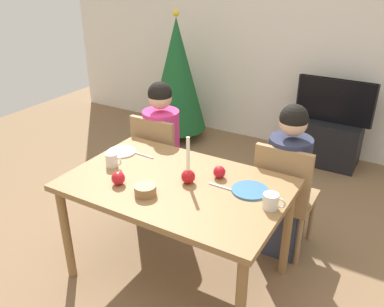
{
  "coord_description": "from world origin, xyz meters",
  "views": [
    {
      "loc": [
        1.2,
        -1.87,
        2.03
      ],
      "look_at": [
        0.0,
        0.2,
        0.87
      ],
      "focal_mm": 37.63,
      "sensor_mm": 36.0,
      "label": 1
    }
  ],
  "objects_px": {
    "chair_right": "(284,193)",
    "bowl_walnuts": "(145,190)",
    "dining_table": "(176,194)",
    "plate_right": "(250,190)",
    "mug_right": "(271,201)",
    "tv": "(335,101)",
    "christmas_tree": "(177,75)",
    "chair_left": "(160,159)",
    "person_left_child": "(162,152)",
    "plate_left": "(122,152)",
    "tv_stand": "(328,142)",
    "apple_by_left_plate": "(219,172)",
    "candle_centerpiece": "(188,174)",
    "apple_near_candle": "(118,178)",
    "person_right_child": "(286,184)",
    "mug_left": "(112,160)"
  },
  "relations": [
    {
      "from": "person_right_child",
      "to": "plate_right",
      "type": "bearing_deg",
      "value": -99.2
    },
    {
      "from": "chair_right",
      "to": "bowl_walnuts",
      "type": "bearing_deg",
      "value": -126.51
    },
    {
      "from": "dining_table",
      "to": "tv_stand",
      "type": "bearing_deg",
      "value": 78.09
    },
    {
      "from": "candle_centerpiece",
      "to": "apple_by_left_plate",
      "type": "bearing_deg",
      "value": 49.25
    },
    {
      "from": "chair_left",
      "to": "person_left_child",
      "type": "xyz_separation_m",
      "value": [
        0.0,
        0.03,
        0.06
      ]
    },
    {
      "from": "person_right_child",
      "to": "dining_table",
      "type": "bearing_deg",
      "value": -129.59
    },
    {
      "from": "plate_left",
      "to": "bowl_walnuts",
      "type": "relative_size",
      "value": 1.58
    },
    {
      "from": "chair_left",
      "to": "chair_right",
      "type": "relative_size",
      "value": 1.0
    },
    {
      "from": "tv",
      "to": "christmas_tree",
      "type": "bearing_deg",
      "value": -172.46
    },
    {
      "from": "plate_right",
      "to": "plate_left",
      "type": "bearing_deg",
      "value": 178.11
    },
    {
      "from": "chair_left",
      "to": "candle_centerpiece",
      "type": "xyz_separation_m",
      "value": [
        0.62,
        -0.57,
        0.3
      ]
    },
    {
      "from": "dining_table",
      "to": "mug_right",
      "type": "xyz_separation_m",
      "value": [
        0.62,
        0.02,
        0.13
      ]
    },
    {
      "from": "dining_table",
      "to": "mug_right",
      "type": "relative_size",
      "value": 10.42
    },
    {
      "from": "dining_table",
      "to": "plate_right",
      "type": "xyz_separation_m",
      "value": [
        0.45,
        0.14,
        0.09
      ]
    },
    {
      "from": "candle_centerpiece",
      "to": "apple_by_left_plate",
      "type": "distance_m",
      "value": 0.21
    },
    {
      "from": "dining_table",
      "to": "tv_stand",
      "type": "distance_m",
      "value": 2.39
    },
    {
      "from": "plate_left",
      "to": "apple_near_candle",
      "type": "height_order",
      "value": "apple_near_candle"
    },
    {
      "from": "dining_table",
      "to": "mug_right",
      "type": "height_order",
      "value": "mug_right"
    },
    {
      "from": "chair_left",
      "to": "plate_left",
      "type": "distance_m",
      "value": 0.5
    },
    {
      "from": "chair_left",
      "to": "plate_right",
      "type": "distance_m",
      "value": 1.13
    },
    {
      "from": "plate_left",
      "to": "tv",
      "type": "bearing_deg",
      "value": 63.42
    },
    {
      "from": "dining_table",
      "to": "apple_by_left_plate",
      "type": "xyz_separation_m",
      "value": [
        0.21,
        0.19,
        0.12
      ]
    },
    {
      "from": "plate_right",
      "to": "apple_by_left_plate",
      "type": "distance_m",
      "value": 0.25
    },
    {
      "from": "christmas_tree",
      "to": "candle_centerpiece",
      "type": "bearing_deg",
      "value": -56.24
    },
    {
      "from": "tv",
      "to": "apple_near_candle",
      "type": "distance_m",
      "value": 2.62
    },
    {
      "from": "chair_left",
      "to": "candle_centerpiece",
      "type": "height_order",
      "value": "candle_centerpiece"
    },
    {
      "from": "tv",
      "to": "christmas_tree",
      "type": "distance_m",
      "value": 1.79
    },
    {
      "from": "tv",
      "to": "tv_stand",
      "type": "bearing_deg",
      "value": -90.0
    },
    {
      "from": "dining_table",
      "to": "mug_left",
      "type": "xyz_separation_m",
      "value": [
        -0.5,
        -0.03,
        0.13
      ]
    },
    {
      "from": "person_left_child",
      "to": "tv_stand",
      "type": "distance_m",
      "value": 1.98
    },
    {
      "from": "person_right_child",
      "to": "apple_near_candle",
      "type": "xyz_separation_m",
      "value": [
        -0.83,
        -0.84,
        0.22
      ]
    },
    {
      "from": "chair_left",
      "to": "apple_near_candle",
      "type": "xyz_separation_m",
      "value": [
        0.25,
        -0.81,
        0.28
      ]
    },
    {
      "from": "tv_stand",
      "to": "person_right_child",
      "type": "bearing_deg",
      "value": -88.48
    },
    {
      "from": "bowl_walnuts",
      "to": "apple_near_candle",
      "type": "height_order",
      "value": "apple_near_candle"
    },
    {
      "from": "dining_table",
      "to": "chair_right",
      "type": "distance_m",
      "value": 0.82
    },
    {
      "from": "person_left_child",
      "to": "apple_by_left_plate",
      "type": "relative_size",
      "value": 14.6
    },
    {
      "from": "plate_right",
      "to": "person_left_child",
      "type": "bearing_deg",
      "value": 153.16
    },
    {
      "from": "apple_near_candle",
      "to": "apple_by_left_plate",
      "type": "bearing_deg",
      "value": 37.91
    },
    {
      "from": "dining_table",
      "to": "christmas_tree",
      "type": "bearing_deg",
      "value": 121.97
    },
    {
      "from": "plate_right",
      "to": "chair_left",
      "type": "bearing_deg",
      "value": 154.66
    },
    {
      "from": "apple_by_left_plate",
      "to": "chair_left",
      "type": "bearing_deg",
      "value": 151.34
    },
    {
      "from": "person_left_child",
      "to": "mug_right",
      "type": "distance_m",
      "value": 1.34
    },
    {
      "from": "plate_right",
      "to": "apple_near_candle",
      "type": "bearing_deg",
      "value": -155.69
    },
    {
      "from": "chair_left",
      "to": "tv_stand",
      "type": "distance_m",
      "value": 2.0
    },
    {
      "from": "mug_right",
      "to": "bowl_walnuts",
      "type": "xyz_separation_m",
      "value": [
        -0.7,
        -0.24,
        -0.02
      ]
    },
    {
      "from": "dining_table",
      "to": "apple_by_left_plate",
      "type": "height_order",
      "value": "apple_by_left_plate"
    },
    {
      "from": "christmas_tree",
      "to": "apple_by_left_plate",
      "type": "bearing_deg",
      "value": -51.34
    },
    {
      "from": "apple_near_candle",
      "to": "apple_by_left_plate",
      "type": "xyz_separation_m",
      "value": [
        0.51,
        0.4,
        -0.0
      ]
    },
    {
      "from": "candle_centerpiece",
      "to": "bowl_walnuts",
      "type": "xyz_separation_m",
      "value": [
        -0.15,
        -0.25,
        -0.03
      ]
    },
    {
      "from": "person_left_child",
      "to": "christmas_tree",
      "type": "bearing_deg",
      "value": 117.47
    }
  ]
}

